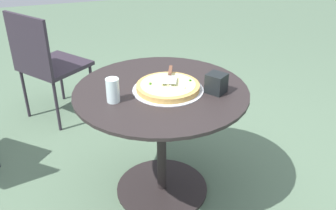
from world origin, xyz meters
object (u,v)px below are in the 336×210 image
(patio_table, at_px, (161,121))
(patio_chair_far, at_px, (45,60))
(pizza_on_tray, at_px, (168,87))
(drinking_cup, at_px, (113,90))
(napkin_dispenser, at_px, (216,83))
(pizza_server, at_px, (170,75))

(patio_table, height_order, patio_chair_far, patio_chair_far)
(pizza_on_tray, xyz_separation_m, patio_chair_far, (-0.64, 1.12, -0.20))
(patio_table, xyz_separation_m, patio_chair_far, (-0.61, 1.10, 0.01))
(drinking_cup, relative_size, napkin_dispenser, 1.19)
(pizza_on_tray, bearing_deg, drinking_cup, -172.05)
(pizza_server, bearing_deg, patio_chair_far, 122.62)
(patio_table, xyz_separation_m, napkin_dispenser, (0.27, -0.11, 0.25))
(patio_table, relative_size, pizza_server, 4.43)
(drinking_cup, height_order, patio_chair_far, patio_chair_far)
(pizza_on_tray, xyz_separation_m, napkin_dispenser, (0.24, -0.10, 0.03))
(patio_table, height_order, napkin_dispenser, napkin_dispenser)
(pizza_on_tray, bearing_deg, patio_chair_far, 119.88)
(patio_table, bearing_deg, napkin_dispenser, -22.97)
(napkin_dispenser, relative_size, patio_chair_far, 0.12)
(patio_table, distance_m, napkin_dispenser, 0.39)
(pizza_on_tray, bearing_deg, napkin_dispenser, -22.36)
(napkin_dispenser, height_order, patio_chair_far, patio_chair_far)
(patio_table, xyz_separation_m, pizza_on_tray, (0.03, -0.02, 0.22))
(patio_table, distance_m, patio_chair_far, 1.26)
(pizza_server, relative_size, drinking_cup, 1.71)
(patio_table, bearing_deg, drinking_cup, -167.48)
(pizza_on_tray, height_order, pizza_server, pizza_server)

